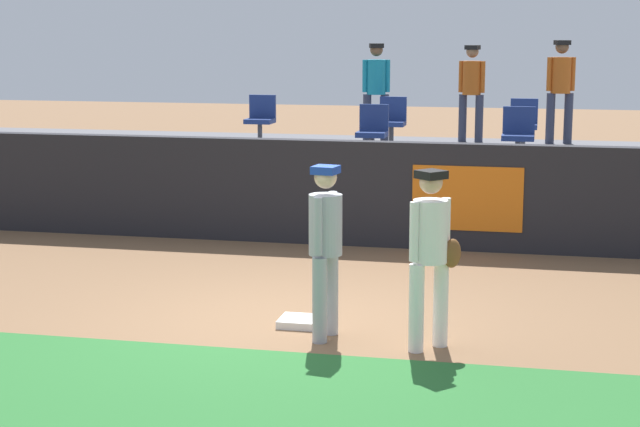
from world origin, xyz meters
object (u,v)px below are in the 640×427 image
(seat_back_center, at_px, (392,119))
(seat_front_center, at_px, (373,129))
(seat_back_right, at_px, (524,121))
(seat_front_right, at_px, (518,132))
(player_fielder_home, at_px, (431,247))
(spectator_hooded, at_px, (472,86))
(spectator_capped, at_px, (376,86))
(seat_back_left, at_px, (261,116))
(spectator_casual, at_px, (561,84))
(first_base, at_px, (299,322))
(player_runner_visitor, at_px, (325,239))

(seat_back_center, bearing_deg, seat_front_center, -90.91)
(seat_back_right, relative_size, seat_front_right, 1.00)
(player_fielder_home, height_order, seat_front_center, seat_front_center)
(spectator_hooded, relative_size, spectator_capped, 0.98)
(seat_back_right, bearing_deg, spectator_capped, 167.86)
(seat_back_left, distance_m, seat_back_center, 2.30)
(player_fielder_home, bearing_deg, spectator_hooded, -136.21)
(player_fielder_home, distance_m, seat_front_right, 6.11)
(seat_back_right, distance_m, spectator_casual, 1.37)
(first_base, relative_size, spectator_capped, 0.23)
(spectator_capped, xyz_separation_m, spectator_casual, (3.13, 0.56, 0.03))
(first_base, relative_size, spectator_hooded, 0.24)
(first_base, distance_m, spectator_capped, 8.17)
(player_runner_visitor, bearing_deg, seat_back_right, 177.10)
(first_base, relative_size, seat_front_center, 0.48)
(player_fielder_home, relative_size, seat_back_center, 2.05)
(seat_back_right, height_order, spectator_capped, spectator_capped)
(seat_back_right, xyz_separation_m, seat_front_right, (-0.03, -1.80, 0.00))
(player_fielder_home, distance_m, seat_back_left, 8.76)
(player_fielder_home, height_order, player_runner_visitor, player_fielder_home)
(player_runner_visitor, distance_m, seat_front_right, 6.18)
(spectator_hooded, bearing_deg, spectator_casual, -166.52)
(first_base, xyz_separation_m, seat_back_right, (2.04, 7.36, 1.46))
(seat_back_left, xyz_separation_m, seat_front_center, (2.27, -1.80, -0.00))
(seat_back_center, distance_m, spectator_hooded, 1.72)
(seat_front_center, height_order, spectator_hooded, spectator_hooded)
(seat_back_right, bearing_deg, player_fielder_home, -94.63)
(seat_back_center, height_order, spectator_hooded, spectator_hooded)
(spectator_hooded, bearing_deg, seat_back_left, 29.33)
(player_fielder_home, height_order, spectator_casual, spectator_casual)
(player_runner_visitor, height_order, seat_back_right, seat_back_right)
(first_base, xyz_separation_m, spectator_hooded, (1.09, 8.43, 1.97))
(player_fielder_home, xyz_separation_m, seat_back_right, (0.64, 7.86, 0.51))
(player_runner_visitor, bearing_deg, seat_front_center, -165.52)
(first_base, height_order, seat_back_right, seat_back_right)
(first_base, xyz_separation_m, seat_back_left, (-2.45, 7.36, 1.47))
(seat_back_left, xyz_separation_m, seat_front_right, (4.45, -1.80, 0.00))
(spectator_capped, distance_m, spectator_casual, 3.18)
(first_base, distance_m, spectator_hooded, 8.73)
(seat_back_center, distance_m, spectator_capped, 0.84)
(seat_back_center, bearing_deg, seat_back_left, 179.99)
(seat_front_right, bearing_deg, player_runner_visitor, -105.53)
(seat_front_right, bearing_deg, seat_front_center, -179.99)
(seat_front_center, bearing_deg, seat_back_center, 89.09)
(seat_back_center, bearing_deg, player_fielder_home, -78.86)
(spectator_capped, bearing_deg, player_runner_visitor, 79.66)
(seat_front_right, relative_size, spectator_casual, 0.47)
(seat_back_left, relative_size, seat_front_center, 1.00)
(spectator_capped, bearing_deg, first_base, 77.38)
(player_fielder_home, bearing_deg, seat_back_center, -127.03)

